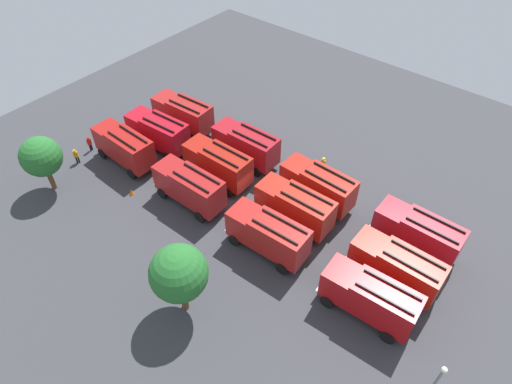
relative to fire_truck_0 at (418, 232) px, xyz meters
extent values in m
plane|color=#38383D|center=(13.76, 4.19, -2.15)|extent=(64.27, 64.27, 0.00)
cube|color=#A41623|center=(2.45, 0.01, -0.05)|extent=(2.21, 2.51, 2.60)
cube|color=#8C9EAD|center=(3.50, 0.02, 0.26)|extent=(0.09, 2.13, 1.46)
cube|color=#A41623|center=(-1.05, -0.01, 0.10)|extent=(4.81, 2.53, 2.90)
cube|color=black|center=(-1.06, 0.68, 1.67)|extent=(4.32, 0.14, 0.12)
cube|color=black|center=(-1.05, -0.69, 1.67)|extent=(4.32, 0.14, 0.12)
cube|color=silver|center=(3.65, 0.02, -1.20)|extent=(0.21, 2.38, 0.28)
cylinder|color=black|center=(2.64, 1.22, -1.60)|extent=(1.10, 0.36, 1.10)
cylinder|color=black|center=(2.66, -1.18, -1.60)|extent=(1.10, 0.36, 1.10)
cylinder|color=black|center=(-2.26, 1.19, -1.60)|extent=(1.10, 0.36, 1.10)
cylinder|color=black|center=(-2.24, -1.21, -1.60)|extent=(1.10, 0.36, 1.10)
cube|color=#AC1C12|center=(11.93, 0.41, -0.05)|extent=(2.26, 2.55, 2.60)
cube|color=#8C9EAD|center=(12.98, 0.39, 0.26)|extent=(0.13, 2.13, 1.46)
cube|color=#AC1C12|center=(8.43, 0.49, 0.10)|extent=(4.86, 2.61, 2.90)
cube|color=black|center=(8.45, 1.18, 1.67)|extent=(4.32, 0.22, 0.12)
cube|color=black|center=(8.41, -0.20, 1.67)|extent=(4.32, 0.22, 0.12)
cube|color=silver|center=(13.13, 0.38, -1.20)|extent=(0.25, 2.38, 0.28)
cylinder|color=black|center=(12.16, 1.61, -1.60)|extent=(1.11, 0.38, 1.10)
cylinder|color=black|center=(12.10, -0.79, -1.60)|extent=(1.11, 0.38, 1.10)
cylinder|color=black|center=(7.26, 1.72, -1.60)|extent=(1.11, 0.38, 1.10)
cylinder|color=black|center=(7.20, -0.68, -1.60)|extent=(1.11, 0.38, 1.10)
cube|color=maroon|center=(20.86, 0.18, -0.05)|extent=(2.26, 2.55, 2.60)
cube|color=#8C9EAD|center=(21.91, 0.21, 0.26)|extent=(0.13, 2.13, 1.46)
cube|color=maroon|center=(17.36, 0.10, 0.10)|extent=(4.86, 2.62, 2.90)
cube|color=black|center=(17.34, 0.78, 1.67)|extent=(4.32, 0.22, 0.12)
cube|color=black|center=(17.38, -0.59, 1.67)|extent=(4.32, 0.22, 0.12)
cube|color=silver|center=(22.06, 0.21, -1.20)|extent=(0.26, 2.38, 0.28)
cylinder|color=black|center=(21.03, 1.38, -1.60)|extent=(1.11, 0.38, 1.10)
cylinder|color=black|center=(21.09, -1.01, -1.60)|extent=(1.11, 0.38, 1.10)
cylinder|color=black|center=(16.13, 1.27, -1.60)|extent=(1.11, 0.38, 1.10)
cylinder|color=black|center=(16.19, -1.13, -1.60)|extent=(1.11, 0.38, 1.10)
cube|color=maroon|center=(29.75, 0.46, -0.05)|extent=(2.34, 2.62, 2.60)
cube|color=#8C9EAD|center=(30.80, 0.52, 0.26)|extent=(0.20, 2.13, 1.46)
cube|color=maroon|center=(26.26, 0.26, 0.10)|extent=(4.94, 2.77, 2.90)
cube|color=black|center=(26.22, 0.95, 1.67)|extent=(4.32, 0.37, 0.12)
cube|color=black|center=(26.30, -0.43, 1.67)|extent=(4.32, 0.37, 0.12)
cube|color=silver|center=(30.95, 0.53, -1.20)|extent=(0.34, 2.38, 0.28)
cylinder|color=black|center=(29.88, 1.67, -1.60)|extent=(1.12, 0.41, 1.10)
cylinder|color=black|center=(30.02, -0.72, -1.60)|extent=(1.12, 0.41, 1.10)
cylinder|color=black|center=(24.99, 1.39, -1.60)|extent=(1.12, 0.41, 1.10)
cylinder|color=black|center=(25.13, -1.01, -1.60)|extent=(1.12, 0.41, 1.10)
cube|color=#AE1F12|center=(2.28, 4.24, -0.05)|extent=(2.21, 2.51, 2.60)
cube|color=#8C9EAD|center=(3.33, 4.24, 0.26)|extent=(0.09, 2.13, 1.46)
cube|color=#AE1F12|center=(-1.22, 4.22, 0.10)|extent=(4.81, 2.53, 2.90)
cube|color=black|center=(-1.22, 4.91, 1.67)|extent=(4.32, 0.14, 0.12)
cube|color=black|center=(-1.22, 3.53, 1.67)|extent=(4.32, 0.14, 0.12)
cube|color=silver|center=(3.48, 4.24, -1.20)|extent=(0.21, 2.38, 0.28)
cylinder|color=black|center=(2.47, 5.44, -1.60)|extent=(1.10, 0.36, 1.10)
cylinder|color=black|center=(2.49, 3.04, -1.60)|extent=(1.10, 0.36, 1.10)
cylinder|color=black|center=(-2.43, 5.41, -1.60)|extent=(1.10, 0.36, 1.10)
cylinder|color=black|center=(-2.41, 3.01, -1.60)|extent=(1.10, 0.36, 1.10)
cube|color=#AA1F13|center=(12.00, 4.03, -0.05)|extent=(2.26, 2.55, 2.60)
cube|color=#8C9EAD|center=(13.05, 4.05, 0.26)|extent=(0.13, 2.13, 1.46)
cube|color=#AA1F13|center=(8.50, 3.95, 0.10)|extent=(4.85, 2.61, 2.90)
cube|color=black|center=(8.49, 4.64, 1.67)|extent=(4.32, 0.22, 0.12)
cube|color=black|center=(8.52, 3.27, 1.67)|extent=(4.32, 0.22, 0.12)
cube|color=silver|center=(13.20, 4.06, -1.20)|extent=(0.25, 2.38, 0.28)
cylinder|color=black|center=(12.17, 5.24, -1.60)|extent=(1.11, 0.37, 1.10)
cylinder|color=black|center=(12.23, 2.84, -1.60)|extent=(1.11, 0.37, 1.10)
cylinder|color=black|center=(7.28, 5.13, -1.60)|extent=(1.11, 0.37, 1.10)
cylinder|color=black|center=(7.33, 2.73, -1.60)|extent=(1.11, 0.37, 1.10)
cube|color=#A01A11|center=(21.09, 4.07, -0.05)|extent=(2.24, 2.54, 2.60)
cube|color=#8C9EAD|center=(22.14, 4.09, 0.26)|extent=(0.12, 2.13, 1.46)
cube|color=#A01A11|center=(17.60, 4.01, 0.10)|extent=(4.84, 2.58, 2.90)
cube|color=black|center=(17.58, 4.69, 1.67)|extent=(4.32, 0.20, 0.12)
cube|color=black|center=(17.61, 3.32, 1.67)|extent=(4.32, 0.20, 0.12)
cube|color=silver|center=(22.29, 4.09, -1.20)|extent=(0.24, 2.38, 0.28)
cylinder|color=black|center=(21.27, 5.27, -1.60)|extent=(1.11, 0.37, 1.10)
cylinder|color=black|center=(21.32, 2.87, -1.60)|extent=(1.11, 0.37, 1.10)
cylinder|color=black|center=(16.37, 5.19, -1.60)|extent=(1.11, 0.37, 1.10)
cylinder|color=black|center=(16.42, 2.79, -1.60)|extent=(1.11, 0.37, 1.10)
cube|color=#AB111D|center=(29.39, 4.44, -0.05)|extent=(2.37, 2.65, 2.60)
cube|color=#8C9EAD|center=(30.44, 4.52, 0.26)|extent=(0.23, 2.13, 1.46)
cube|color=#AB111D|center=(25.90, 4.20, 0.10)|extent=(4.96, 2.83, 2.90)
cube|color=black|center=(25.85, 4.88, 1.67)|extent=(4.32, 0.42, 0.12)
cube|color=black|center=(25.95, 3.51, 1.67)|extent=(4.32, 0.42, 0.12)
cube|color=silver|center=(30.59, 4.53, -1.20)|extent=(0.37, 2.38, 0.28)
cylinder|color=black|center=(29.51, 5.65, -1.60)|extent=(1.12, 0.43, 1.10)
cylinder|color=black|center=(29.68, 3.26, -1.60)|extent=(1.12, 0.43, 1.10)
cylinder|color=black|center=(24.62, 5.31, -1.60)|extent=(1.12, 0.43, 1.10)
cylinder|color=black|center=(24.79, 2.92, -1.60)|extent=(1.12, 0.43, 1.10)
cube|color=#AC0F13|center=(2.50, 8.05, -0.05)|extent=(2.35, 2.63, 2.60)
cube|color=#8C9EAD|center=(3.55, 8.12, 0.26)|extent=(0.21, 2.13, 1.46)
cube|color=#AC0F13|center=(-0.99, 7.84, 0.10)|extent=(4.95, 2.79, 2.90)
cube|color=black|center=(-1.04, 8.52, 1.67)|extent=(4.32, 0.39, 0.12)
cube|color=black|center=(-0.95, 7.15, 1.67)|extent=(4.32, 0.39, 0.12)
cube|color=silver|center=(3.70, 8.13, -1.20)|extent=(0.35, 2.38, 0.28)
cylinder|color=black|center=(2.62, 9.26, -1.60)|extent=(1.12, 0.42, 1.10)
cylinder|color=black|center=(2.77, 6.87, -1.60)|extent=(1.12, 0.42, 1.10)
cylinder|color=black|center=(-2.27, 8.96, -1.60)|extent=(1.12, 0.42, 1.10)
cylinder|color=black|center=(-2.12, 6.57, -1.60)|extent=(1.12, 0.42, 1.10)
cube|color=#A91B17|center=(11.87, 8.03, -0.05)|extent=(2.32, 2.61, 2.60)
cube|color=#8C9EAD|center=(12.92, 8.09, 0.26)|extent=(0.19, 2.13, 1.46)
cube|color=#A91B17|center=(8.37, 7.86, 0.10)|extent=(4.92, 2.74, 2.90)
cube|color=black|center=(8.34, 8.55, 1.67)|extent=(4.32, 0.34, 0.12)
cube|color=black|center=(8.41, 7.17, 1.67)|extent=(4.32, 0.34, 0.12)
cube|color=silver|center=(13.07, 8.09, -1.20)|extent=(0.32, 2.38, 0.28)
cylinder|color=black|center=(12.01, 9.24, -1.60)|extent=(1.12, 0.40, 1.10)
cylinder|color=black|center=(12.13, 6.85, -1.60)|extent=(1.12, 0.40, 1.10)
cylinder|color=black|center=(7.12, 9.00, -1.60)|extent=(1.12, 0.40, 1.10)
cylinder|color=black|center=(7.24, 6.60, -1.60)|extent=(1.12, 0.40, 1.10)
cube|color=maroon|center=(20.92, 8.06, -0.05)|extent=(2.24, 2.54, 2.60)
cube|color=#8C9EAD|center=(21.97, 8.08, 0.26)|extent=(0.12, 2.13, 1.46)
cube|color=maroon|center=(17.42, 8.00, 0.10)|extent=(4.84, 2.58, 2.90)
cube|color=black|center=(17.41, 8.69, 1.67)|extent=(4.32, 0.20, 0.12)
cube|color=black|center=(17.43, 7.32, 1.67)|extent=(4.32, 0.20, 0.12)
cube|color=silver|center=(22.12, 8.09, -1.20)|extent=(0.24, 2.38, 0.28)
cylinder|color=black|center=(21.10, 9.27, -1.60)|extent=(1.11, 0.37, 1.10)
cylinder|color=black|center=(21.14, 6.87, -1.60)|extent=(1.11, 0.37, 1.10)
cylinder|color=black|center=(16.20, 9.18, -1.60)|extent=(1.11, 0.37, 1.10)
cylinder|color=black|center=(16.24, 6.78, -1.60)|extent=(1.11, 0.37, 1.10)
cube|color=#A11815|center=(30.16, 8.04, -0.05)|extent=(2.25, 2.55, 2.60)
cube|color=#8C9EAD|center=(31.21, 8.02, 0.26)|extent=(0.13, 2.13, 1.46)
cube|color=#A11815|center=(26.66, 8.12, 0.10)|extent=(4.85, 2.61, 2.90)
cube|color=black|center=(26.68, 8.81, 1.67)|extent=(4.32, 0.22, 0.12)
cube|color=black|center=(26.65, 7.43, 1.67)|extent=(4.32, 0.22, 0.12)
cube|color=silver|center=(31.36, 8.01, -1.20)|extent=(0.25, 2.38, 0.28)
cylinder|color=black|center=(30.39, 9.24, -1.60)|extent=(1.11, 0.37, 1.10)
cylinder|color=black|center=(30.34, 6.84, -1.60)|extent=(1.11, 0.37, 1.10)
cylinder|color=black|center=(25.49, 9.34, -1.60)|extent=(1.11, 0.37, 1.10)
cylinder|color=black|center=(25.44, 6.94, -1.60)|extent=(1.11, 0.37, 1.10)
cylinder|color=black|center=(32.39, 9.20, -1.77)|extent=(0.16, 0.16, 0.77)
cylinder|color=black|center=(32.33, 9.40, -1.77)|extent=(0.16, 0.16, 0.77)
cube|color=#B7140F|center=(32.36, 9.30, -1.04)|extent=(0.36, 0.47, 0.67)
sphere|color=brown|center=(32.36, 9.30, -0.60)|extent=(0.22, 0.22, 0.22)
cylinder|color=#B7140F|center=(32.36, 9.30, -0.51)|extent=(0.27, 0.27, 0.07)
cylinder|color=black|center=(11.26, -3.43, -1.75)|extent=(0.16, 0.16, 0.80)
cylinder|color=black|center=(11.44, -3.54, -1.75)|extent=(0.16, 0.16, 0.80)
cube|color=gold|center=(11.35, -3.49, -1.00)|extent=(0.48, 0.42, 0.70)
sphere|color=tan|center=(11.35, -3.49, -0.54)|extent=(0.23, 0.23, 0.23)
cylinder|color=gold|center=(11.35, -3.49, -0.45)|extent=(0.28, 0.28, 0.07)
cylinder|color=black|center=(31.80, 11.47, -1.78)|extent=(0.16, 0.16, 0.75)
cylinder|color=black|center=(31.67, 11.31, -1.78)|extent=(0.16, 0.16, 0.75)
cube|color=orange|center=(31.74, 11.39, -1.07)|extent=(0.45, 0.48, 0.65)
sphere|color=tan|center=(31.74, 11.39, -0.64)|extent=(0.21, 0.21, 0.21)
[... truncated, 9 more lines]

